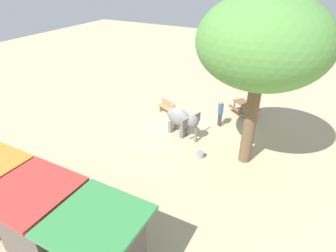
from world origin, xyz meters
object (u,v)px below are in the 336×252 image
object	(u,v)px
wooden_bench	(167,107)
elephant	(182,119)
person_handler	(220,112)
picnic_table_near	(244,106)
market_stall_red	(40,220)
feed_bucket	(201,154)
shade_tree_main	(263,44)

from	to	relation	value
wooden_bench	elephant	bearing A→B (deg)	160.85
elephant	wooden_bench	bearing A→B (deg)	152.03
elephant	person_handler	world-z (taller)	person_handler
picnic_table_near	market_stall_red	world-z (taller)	market_stall_red
elephant	wooden_bench	size ratio (longest dim) A/B	1.56
person_handler	feed_bucket	xyz separation A→B (m)	(-0.27, 3.59, -0.79)
elephant	market_stall_red	size ratio (longest dim) A/B	0.89
feed_bucket	person_handler	bearing A→B (deg)	-85.70
elephant	market_stall_red	xyz separation A→B (m)	(0.94, 8.90, 0.15)
market_stall_red	elephant	bearing A→B (deg)	-96.01
wooden_bench	picnic_table_near	world-z (taller)	wooden_bench
person_handler	picnic_table_near	size ratio (longest dim) A/B	0.78
shade_tree_main	wooden_bench	world-z (taller)	shade_tree_main
shade_tree_main	feed_bucket	bearing A→B (deg)	22.43
picnic_table_near	market_stall_red	xyz separation A→B (m)	(3.38, 13.21, 0.55)
person_handler	wooden_bench	bearing A→B (deg)	-46.74
person_handler	market_stall_red	size ratio (longest dim) A/B	0.64
elephant	feed_bucket	size ratio (longest dim) A/B	6.22
person_handler	shade_tree_main	bearing A→B (deg)	81.64
elephant	picnic_table_near	bearing A→B (deg)	76.99
person_handler	shade_tree_main	xyz separation A→B (m)	(-2.29, 2.76, 4.83)
wooden_bench	market_stall_red	distance (m)	10.94
elephant	shade_tree_main	distance (m)	6.19
feed_bucket	market_stall_red	bearing A→B (deg)	69.36
person_handler	elephant	bearing A→B (deg)	4.64
elephant	person_handler	bearing A→B (deg)	69.18
elephant	shade_tree_main	xyz separation A→B (m)	(-3.85, 0.71, 4.79)
elephant	feed_bucket	world-z (taller)	elephant
shade_tree_main	wooden_bench	bearing A→B (deg)	-24.57
person_handler	feed_bucket	size ratio (longest dim) A/B	4.50
person_handler	shade_tree_main	size ratio (longest dim) A/B	0.21
shade_tree_main	picnic_table_near	world-z (taller)	shade_tree_main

